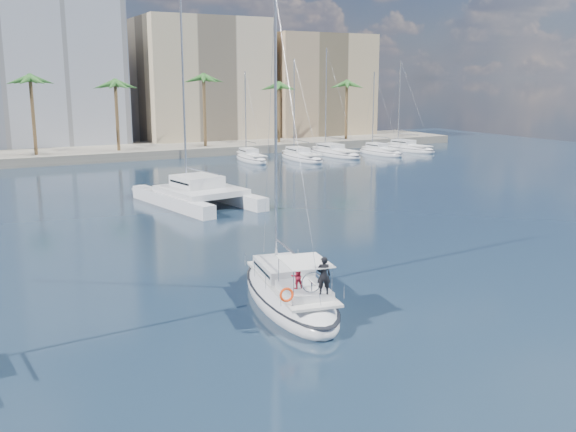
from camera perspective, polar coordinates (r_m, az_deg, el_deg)
ground at (r=35.16m, az=-0.99°, el=-5.59°), size 160.00×160.00×0.00m
quay at (r=92.69m, az=-18.38°, el=5.26°), size 120.00×14.00×1.20m
building_beige at (r=106.56m, az=-7.64°, el=11.65°), size 20.00×14.00×20.00m
building_tan_right at (r=113.35m, az=2.45°, el=11.26°), size 18.00×12.00×18.00m
palm_centre at (r=88.20m, az=-18.36°, el=11.26°), size 3.60×3.60×12.30m
palm_right at (r=99.81m, az=1.65°, el=11.89°), size 3.60×3.60×12.30m
main_sloop at (r=31.30m, az=0.11°, el=-6.90°), size 5.12×10.87×15.51m
catamaran at (r=56.02m, az=-7.98°, el=2.20°), size 8.37×13.47×18.26m
seagull at (r=35.09m, az=-1.14°, el=-4.13°), size 1.08×0.46×0.20m
moored_yacht_a at (r=85.20m, az=-3.30°, el=4.90°), size 3.37×9.52×11.90m
moored_yacht_b at (r=86.34m, az=1.20°, el=5.01°), size 3.32×10.83×13.72m
moored_yacht_c at (r=91.33m, az=4.17°, el=5.37°), size 3.98×12.33×15.54m
moored_yacht_d at (r=93.31m, az=8.22°, el=5.42°), size 3.52×9.55×11.90m
moored_yacht_e at (r=98.80m, az=10.61°, el=5.71°), size 4.61×11.11×13.72m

